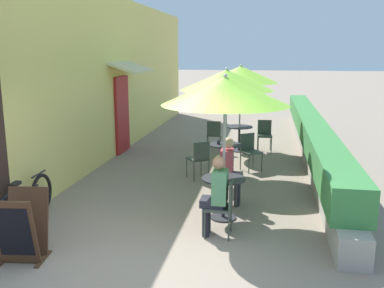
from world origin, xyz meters
name	(u,v)px	position (x,y,z in m)	size (l,w,h in m)	color
ground_plane	(138,269)	(0.00, 0.00, 0.00)	(120.00, 120.00, 0.00)	gray
cafe_facade_wall	(122,75)	(-2.54, 6.89, 2.09)	(0.98, 14.05, 4.20)	#E0CC6B
planter_hedge	(311,135)	(2.75, 6.92, 0.54)	(0.60, 13.05, 1.01)	gray
patio_table_near	(223,190)	(0.90, 1.94, 0.50)	(0.74, 0.74, 0.71)	#28282D
patio_umbrella_near	(225,91)	(0.90, 1.94, 2.15)	(2.06, 2.06, 2.42)	#B7B7BC
cafe_chair_near_left	(224,177)	(0.83, 2.65, 0.52)	(0.40, 0.40, 0.87)	#384238
seated_patron_near_left	(230,168)	(0.94, 2.65, 0.69)	(0.40, 0.34, 1.25)	#23232D
cafe_chair_near_right	(223,204)	(0.97, 1.24, 0.52)	(0.40, 0.40, 0.87)	#384238
seated_patron_near_right	(216,192)	(0.86, 1.24, 0.69)	(0.40, 0.34, 1.25)	#23232D
patio_table_mid	(225,153)	(0.66, 4.56, 0.50)	(0.74, 0.74, 0.71)	#28282D
patio_umbrella_mid	(227,80)	(0.66, 4.56, 2.15)	(2.06, 2.06, 2.42)	#B7B7BC
cafe_chair_mid_left	(250,149)	(1.19, 5.04, 0.52)	(0.56, 0.56, 0.87)	#384238
cafe_chair_mid_right	(199,157)	(0.14, 4.08, 0.52)	(0.56, 0.56, 0.87)	#384238
coffee_cup_mid	(219,142)	(0.51, 4.55, 0.75)	(0.07, 0.07, 0.09)	#232328
patio_table_far	(239,134)	(0.81, 6.99, 0.50)	(0.74, 0.74, 0.71)	#28282D
patio_umbrella_far	(241,74)	(0.81, 6.99, 2.15)	(2.06, 2.06, 2.42)	#B7B7BC
cafe_chair_far_left	(265,133)	(1.51, 7.11, 0.52)	(0.43, 0.43, 0.87)	#384238
cafe_chair_far_right	(214,133)	(0.11, 6.86, 0.52)	(0.43, 0.43, 0.87)	#384238
bicycle_leaning	(26,203)	(-2.20, 1.09, 0.37)	(0.13, 1.72, 0.80)	black
menu_board	(22,227)	(-1.60, -0.01, 0.46)	(0.63, 0.69, 0.94)	#422819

